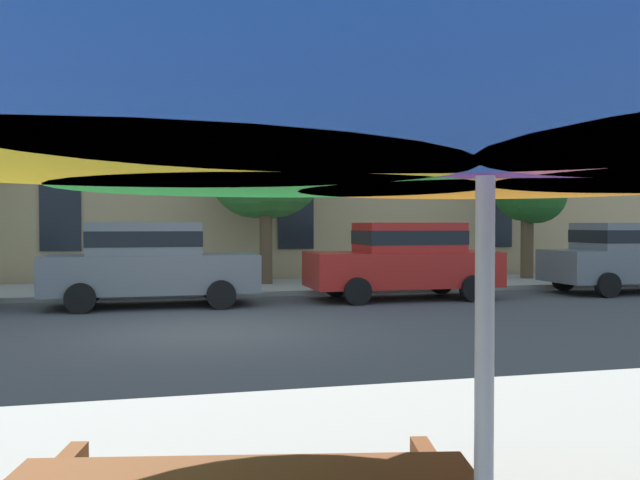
{
  "coord_description": "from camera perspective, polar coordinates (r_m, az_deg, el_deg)",
  "views": [
    {
      "loc": [
        -0.78,
        -10.86,
        1.73
      ],
      "look_at": [
        2.7,
        3.2,
        1.4
      ],
      "focal_mm": 37.41,
      "sensor_mm": 36.0,
      "label": 1
    }
  ],
  "objects": [
    {
      "name": "street_tree_middle",
      "position": [
        18.48,
        -4.43,
        6.41
      ],
      "size": [
        3.25,
        2.96,
        4.88
      ],
      "color": "brown",
      "rests_on": "ground"
    },
    {
      "name": "sedan_red",
      "position": [
        15.63,
        7.23,
        -1.57
      ],
      "size": [
        4.4,
        1.98,
        1.78
      ],
      "color": "#B21E19",
      "rests_on": "ground"
    },
    {
      "name": "patio_umbrella",
      "position": [
        2.14,
        14.0,
        11.34
      ],
      "size": [
        3.81,
        3.54,
        2.4
      ],
      "color": "silver",
      "rests_on": "ground"
    },
    {
      "name": "sedan_gray_midblock",
      "position": [
        18.72,
        24.97,
        -1.2
      ],
      "size": [
        4.4,
        1.98,
        1.78
      ],
      "color": "slate",
      "rests_on": "ground"
    },
    {
      "name": "street_tree_right",
      "position": [
        21.03,
        17.53,
        3.76
      ],
      "size": [
        2.0,
        2.11,
        3.61
      ],
      "color": "brown",
      "rests_on": "ground"
    },
    {
      "name": "apartment_building",
      "position": [
        26.61,
        -12.23,
        14.9
      ],
      "size": [
        40.39,
        12.08,
        16.0
      ],
      "color": "tan",
      "rests_on": "ground"
    },
    {
      "name": "sidewalk_far",
      "position": [
        17.76,
        -11.34,
        -4.12
      ],
      "size": [
        56.0,
        3.6,
        0.12
      ],
      "primitive_type": "cube",
      "color": "#9E998E",
      "rests_on": "ground"
    },
    {
      "name": "sedan_gray",
      "position": [
        14.58,
        -14.35,
        -1.8
      ],
      "size": [
        4.4,
        1.98,
        1.78
      ],
      "color": "slate",
      "rests_on": "ground"
    },
    {
      "name": "ground_plane",
      "position": [
        11.02,
        -9.74,
        -7.74
      ],
      "size": [
        120.0,
        120.0,
        0.0
      ],
      "primitive_type": "plane",
      "color": "#424244"
    }
  ]
}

